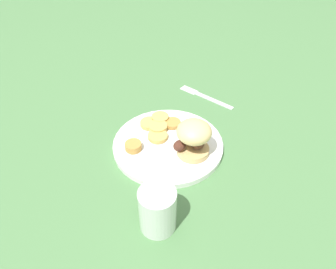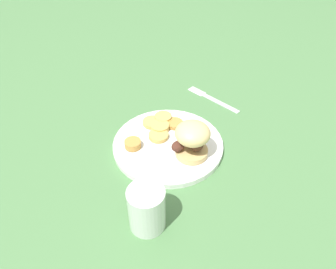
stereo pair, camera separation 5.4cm
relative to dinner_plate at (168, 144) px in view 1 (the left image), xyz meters
The scene contains 11 objects.
ground_plane 0.01m from the dinner_plate, ahead, with size 4.00×4.00×0.00m, color #4C7A47.
dinner_plate is the anchor object (origin of this frame).
sandwich 0.09m from the dinner_plate, 106.85° to the right, with size 0.08×0.09×0.09m.
potato_round_0 0.07m from the dinner_plate, ahead, with size 0.04×0.04×0.01m, color #BC8942.
potato_round_1 0.09m from the dinner_plate, 27.85° to the left, with size 0.04×0.04×0.01m, color tan.
potato_round_2 0.06m from the dinner_plate, 41.78° to the left, with size 0.05×0.05×0.01m, color tan.
potato_round_3 0.03m from the dinner_plate, 70.28° to the left, with size 0.05×0.05×0.01m, color tan.
potato_round_4 0.08m from the dinner_plate, 49.99° to the left, with size 0.05×0.05×0.01m, color tan.
potato_round_5 0.09m from the dinner_plate, 119.67° to the left, with size 0.04×0.04×0.02m, color #BC8942.
fork 0.24m from the dinner_plate, 13.01° to the right, with size 0.09×0.17×0.00m.
drinking_glass 0.23m from the dinner_plate, behind, with size 0.07×0.07×0.10m.
Camera 1 is at (-0.57, -0.15, 0.55)m, focal length 35.00 mm.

